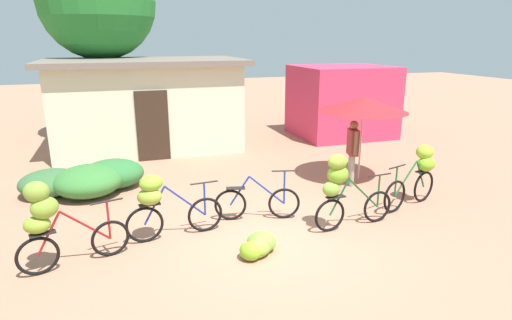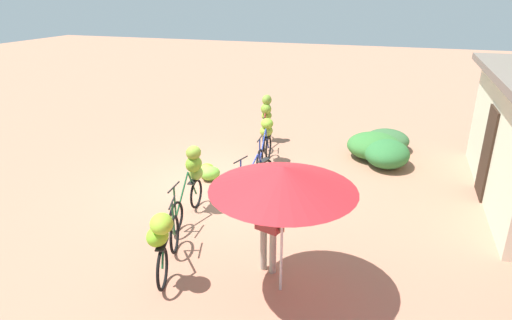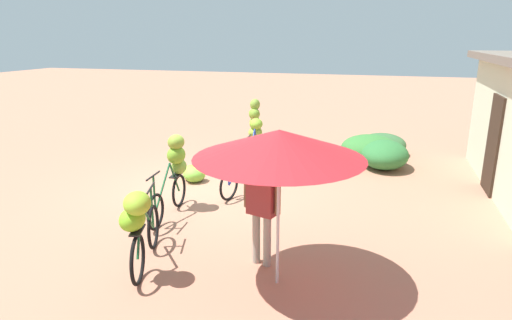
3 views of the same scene
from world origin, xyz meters
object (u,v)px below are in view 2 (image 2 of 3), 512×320
Objects in this scene: bicycle_by_shop at (192,175)px; banana_pile_on_ground at (208,172)px; bicycle_center_loaded at (254,179)px; bicycle_rightmost at (163,237)px; person_vendor at (269,219)px; market_umbrella at (283,178)px; bicycle_near_pile at (266,137)px; bicycle_leftmost at (266,116)px.

bicycle_by_shop reaches higher than banana_pile_on_ground.
bicycle_by_shop reaches higher than bicycle_center_loaded.
person_vendor is (-0.72, 1.48, 0.20)m from bicycle_rightmost.
banana_pile_on_ground is (-3.60, -2.84, -1.73)m from market_umbrella.
bicycle_center_loaded reaches higher than banana_pile_on_ground.
bicycle_by_shop is 1.93m from banana_pile_on_ground.
person_vendor is at bearing 17.76° from bicycle_near_pile.
bicycle_leftmost is at bearing -175.93° from bicycle_rightmost.
bicycle_near_pile reaches higher than bicycle_center_loaded.
market_umbrella is at bearing 19.77° from bicycle_near_pile.
bicycle_rightmost is at bearing 14.80° from bicycle_by_shop.
market_umbrella is 2.58× the size of banana_pile_on_ground.
bicycle_by_shop is 2.23m from bicycle_rightmost.
bicycle_by_shop is at bearing -33.70° from bicycle_center_loaded.
banana_pile_on_ground is 0.52× the size of person_vendor.
bicycle_near_pile is at bearing -170.89° from bicycle_center_loaded.
bicycle_near_pile is at bearing 179.92° from bicycle_rightmost.
market_umbrella is 1.31× the size of bicycle_rightmost.
bicycle_near_pile is 1.84m from banana_pile_on_ground.
bicycle_rightmost is 1.66m from person_vendor.
bicycle_rightmost is 1.98× the size of banana_pile_on_ground.
market_umbrella reaches higher than bicycle_by_shop.
bicycle_near_pile is (1.63, 0.50, -0.11)m from bicycle_leftmost.
bicycle_near_pile is at bearing 17.09° from bicycle_leftmost.
bicycle_center_loaded is 1.99× the size of banana_pile_on_ground.
market_umbrella is 1.22× the size of bicycle_near_pile.
market_umbrella is 5.45m from bicycle_near_pile.
bicycle_rightmost is at bearing 4.07° from bicycle_leftmost.
bicycle_leftmost is at bearing -167.08° from bicycle_center_loaded.
bicycle_rightmost is (0.30, -1.81, -1.12)m from market_umbrella.
bicycle_leftmost is at bearing -162.91° from bicycle_near_pile.
bicycle_leftmost is 6.53m from person_vendor.
market_umbrella is at bearing 38.22° from person_vendor.
bicycle_leftmost is (-6.64, -2.30, -1.05)m from market_umbrella.
bicycle_by_shop is (3.16, -0.58, 0.12)m from bicycle_near_pile.
bicycle_leftmost is 6.96m from bicycle_rightmost.
person_vendor reaches higher than bicycle_leftmost.
bicycle_center_loaded is at bearing -156.81° from person_vendor.
bicycle_near_pile is 1.06× the size of bicycle_center_loaded.
bicycle_by_shop is (-1.85, -2.38, -1.04)m from market_umbrella.
market_umbrella is at bearing 38.26° from banana_pile_on_ground.
banana_pile_on_ground is (-0.44, -1.33, -0.19)m from bicycle_center_loaded.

